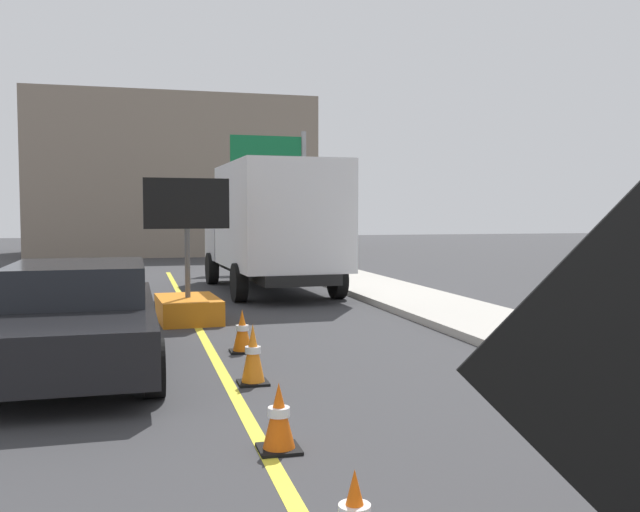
{
  "coord_description": "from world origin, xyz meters",
  "views": [
    {
      "loc": [
        -1.05,
        -0.38,
        2.06
      ],
      "look_at": [
        0.32,
        4.81,
        1.72
      ],
      "focal_mm": 39.13,
      "sensor_mm": 36.0,
      "label": 1
    }
  ],
  "objects_px": {
    "pickup_car": "(78,316)",
    "highway_guide_sign": "(283,175)",
    "traffic_cone_curbside": "(242,331)",
    "traffic_cone_far_lane": "(253,354)",
    "box_truck": "(272,223)",
    "arrow_board_trailer": "(188,296)",
    "traffic_cone_mid_lane": "(279,417)"
  },
  "relations": [
    {
      "from": "pickup_car",
      "to": "highway_guide_sign",
      "type": "distance_m",
      "value": 16.58
    },
    {
      "from": "traffic_cone_curbside",
      "to": "traffic_cone_far_lane",
      "type": "bearing_deg",
      "value": -94.68
    },
    {
      "from": "traffic_cone_far_lane",
      "to": "traffic_cone_curbside",
      "type": "relative_size",
      "value": 1.14
    },
    {
      "from": "box_truck",
      "to": "traffic_cone_far_lane",
      "type": "xyz_separation_m",
      "value": [
        -2.06,
        -9.51,
        -1.42
      ]
    },
    {
      "from": "arrow_board_trailer",
      "to": "pickup_car",
      "type": "bearing_deg",
      "value": -114.32
    },
    {
      "from": "arrow_board_trailer",
      "to": "traffic_cone_curbside",
      "type": "height_order",
      "value": "arrow_board_trailer"
    },
    {
      "from": "box_truck",
      "to": "traffic_cone_curbside",
      "type": "distance_m",
      "value": 7.97
    },
    {
      "from": "traffic_cone_curbside",
      "to": "traffic_cone_mid_lane",
      "type": "bearing_deg",
      "value": -94.3
    },
    {
      "from": "arrow_board_trailer",
      "to": "box_truck",
      "type": "height_order",
      "value": "box_truck"
    },
    {
      "from": "box_truck",
      "to": "traffic_cone_mid_lane",
      "type": "relative_size",
      "value": 11.3
    },
    {
      "from": "pickup_car",
      "to": "highway_guide_sign",
      "type": "relative_size",
      "value": 1.02
    },
    {
      "from": "arrow_board_trailer",
      "to": "traffic_cone_curbside",
      "type": "distance_m",
      "value": 3.28
    },
    {
      "from": "box_truck",
      "to": "traffic_cone_curbside",
      "type": "bearing_deg",
      "value": -104.05
    },
    {
      "from": "traffic_cone_mid_lane",
      "to": "traffic_cone_curbside",
      "type": "bearing_deg",
      "value": 85.7
    },
    {
      "from": "pickup_car",
      "to": "traffic_cone_mid_lane",
      "type": "relative_size",
      "value": 8.52
    },
    {
      "from": "pickup_car",
      "to": "traffic_cone_far_lane",
      "type": "xyz_separation_m",
      "value": [
        2.09,
        -1.41,
        -0.34
      ]
    },
    {
      "from": "arrow_board_trailer",
      "to": "pickup_car",
      "type": "distance_m",
      "value": 4.1
    },
    {
      "from": "box_truck",
      "to": "highway_guide_sign",
      "type": "height_order",
      "value": "highway_guide_sign"
    },
    {
      "from": "traffic_cone_mid_lane",
      "to": "highway_guide_sign",
      "type": "bearing_deg",
      "value": 78.08
    },
    {
      "from": "box_truck",
      "to": "highway_guide_sign",
      "type": "bearing_deg",
      "value": 75.89
    },
    {
      "from": "pickup_car",
      "to": "box_truck",
      "type": "bearing_deg",
      "value": 62.92
    },
    {
      "from": "box_truck",
      "to": "traffic_cone_curbside",
      "type": "xyz_separation_m",
      "value": [
        -1.9,
        -7.6,
        -1.47
      ]
    },
    {
      "from": "arrow_board_trailer",
      "to": "highway_guide_sign",
      "type": "distance_m",
      "value": 12.61
    },
    {
      "from": "box_truck",
      "to": "highway_guide_sign",
      "type": "distance_m",
      "value": 7.54
    },
    {
      "from": "arrow_board_trailer",
      "to": "traffic_cone_mid_lane",
      "type": "relative_size",
      "value": 4.52
    },
    {
      "from": "arrow_board_trailer",
      "to": "highway_guide_sign",
      "type": "height_order",
      "value": "highway_guide_sign"
    },
    {
      "from": "pickup_car",
      "to": "traffic_cone_mid_lane",
      "type": "xyz_separation_m",
      "value": [
        1.92,
        -3.79,
        -0.41
      ]
    },
    {
      "from": "arrow_board_trailer",
      "to": "pickup_car",
      "type": "height_order",
      "value": "arrow_board_trailer"
    },
    {
      "from": "box_truck",
      "to": "pickup_car",
      "type": "height_order",
      "value": "box_truck"
    },
    {
      "from": "arrow_board_trailer",
      "to": "traffic_cone_curbside",
      "type": "xyz_separation_m",
      "value": [
        0.56,
        -3.23,
        -0.17
      ]
    },
    {
      "from": "box_truck",
      "to": "traffic_cone_curbside",
      "type": "height_order",
      "value": "box_truck"
    },
    {
      "from": "traffic_cone_far_lane",
      "to": "traffic_cone_curbside",
      "type": "xyz_separation_m",
      "value": [
        0.16,
        1.92,
        -0.05
      ]
    }
  ]
}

